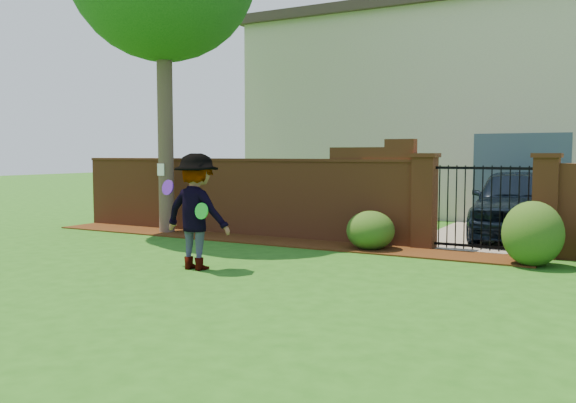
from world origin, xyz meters
The scene contains 15 objects.
ground centered at (0.00, 0.00, -0.01)m, with size 80.00×80.00×0.01m, color #1D5314.
mulch_bed centered at (-0.95, 3.34, 0.01)m, with size 11.10×1.08×0.03m, color #321909.
brick_wall centered at (-2.01, 4.00, 0.93)m, with size 8.70×0.31×2.16m.
pillar_left centered at (2.40, 4.00, 0.96)m, with size 0.50×0.50×1.88m.
pillar_right centered at (4.60, 4.00, 0.96)m, with size 0.50×0.50×1.88m.
iron_gate centered at (3.50, 4.00, 0.85)m, with size 1.78×0.03×1.60m.
driveway centered at (3.50, 8.00, 0.01)m, with size 3.20×8.00×0.01m, color slate.
house centered at (1.00, 12.00, 3.16)m, with size 12.40×6.40×6.30m.
car centered at (3.79, 6.35, 0.78)m, with size 1.84×4.58×1.56m, color black.
paper_notice centered at (-3.60, 3.21, 1.50)m, with size 0.20×0.01×0.28m, color white.
shrub_left centered at (1.55, 3.30, 0.38)m, with size 0.94×0.94×0.77m, color #1B4414.
shrub_middle centered at (4.51, 3.00, 0.55)m, with size 0.99×0.99×1.09m, color #1B4414.
man centered at (-0.23, 0.10, 0.94)m, with size 1.21×0.70×1.88m, color gray.
frisbee_purple centered at (-0.72, 0.02, 1.32)m, with size 0.25×0.25×0.02m, color #551CB4.
frisbee_green centered at (0.05, -0.11, 0.98)m, with size 0.26×0.26×0.02m, color green.
Camera 1 is at (5.69, -7.63, 1.87)m, focal length 37.55 mm.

